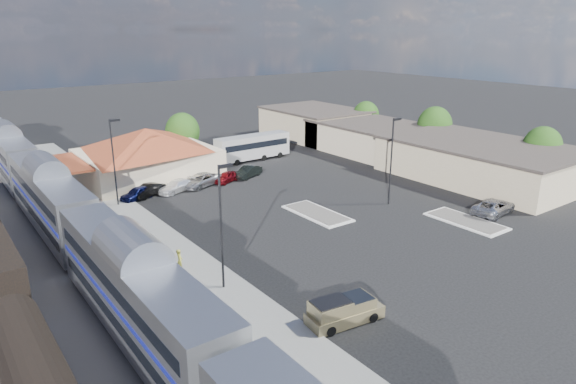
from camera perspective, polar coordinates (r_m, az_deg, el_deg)
ground at (r=46.90m, az=1.00°, el=-4.15°), size 280.00×280.00×0.00m
railbed at (r=46.35m, az=-26.92°, el=-6.37°), size 16.00×100.00×0.12m
platform at (r=46.46m, az=-15.55°, el=-4.93°), size 5.50×92.00×0.18m
passenger_train at (r=49.96m, az=-24.91°, el=-0.97°), size 3.00×104.00×5.55m
station_depot at (r=64.19m, az=-15.44°, el=4.13°), size 18.35×12.24×6.20m
buildings_east at (r=74.71m, az=11.61°, el=5.57°), size 14.40×51.40×4.80m
traffic_island_south at (r=50.65m, az=3.24°, el=-2.37°), size 3.30×7.50×0.21m
traffic_island_north at (r=51.39m, az=19.15°, el=-3.07°), size 3.30×7.50×0.21m
lamp_plat_s at (r=34.73m, az=-7.35°, el=-2.84°), size 1.08×0.25×9.00m
lamp_plat_n at (r=54.32m, az=-18.76°, el=3.85°), size 1.08×0.25×9.00m
lamp_lot at (r=53.17m, az=11.50°, el=4.15°), size 1.08×0.25×9.00m
tree_east_a at (r=69.06m, az=26.40°, el=4.50°), size 4.56×4.56×6.42m
tree_east_b at (r=77.44m, az=15.98°, el=7.14°), size 4.94×4.94×6.96m
tree_east_c at (r=86.67m, az=8.64°, el=8.36°), size 4.41×4.41×6.21m
tree_depot at (r=72.27m, az=-11.65°, el=6.59°), size 4.71×4.71×6.63m
pickup_truck at (r=32.68m, az=6.34°, el=-12.99°), size 5.10×2.39×1.70m
suv at (r=54.30m, az=21.88°, el=-1.53°), size 5.84×3.31×1.54m
coach_bus at (r=71.33m, az=-3.95°, el=5.13°), size 11.00×2.58×3.52m
person_a at (r=38.93m, az=-11.94°, el=-7.51°), size 0.65×0.79×1.86m
person_b at (r=44.32m, az=-16.06°, el=-4.63°), size 0.85×1.02×1.90m
parked_car_a at (r=57.17m, az=-16.35°, el=-0.12°), size 4.31×2.86×1.36m
parked_car_b at (r=57.84m, az=-15.30°, el=0.18°), size 4.38×3.04×1.37m
parked_car_c at (r=58.72m, az=-12.29°, el=0.65°), size 4.95×3.27×1.33m
parked_car_d at (r=60.25m, az=-9.65°, el=1.32°), size 5.87×4.10×1.49m
parked_car_e at (r=61.45m, az=-6.86°, el=1.67°), size 4.11×2.88×1.30m
parked_car_f at (r=63.24m, az=-4.48°, el=2.26°), size 4.53×3.06×1.41m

